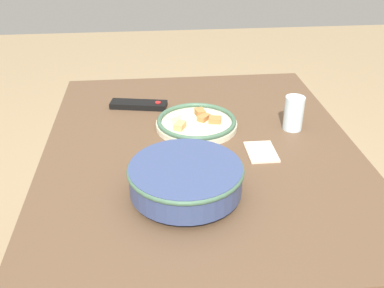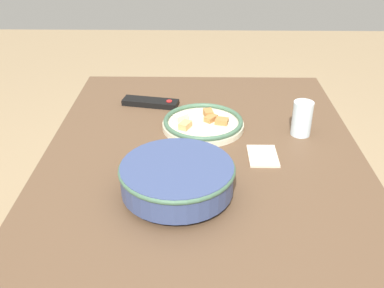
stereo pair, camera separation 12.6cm
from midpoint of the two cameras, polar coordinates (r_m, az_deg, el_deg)
dining_table at (r=1.38m, az=4.01°, el=-3.74°), size 1.15×0.93×0.74m
noodle_bowl at (r=1.10m, az=1.38°, el=-4.39°), size 0.29×0.29×0.09m
food_plate at (r=1.44m, az=3.96°, el=2.59°), size 0.26×0.26×0.04m
tv_remote at (r=1.60m, az=-3.03°, el=5.24°), size 0.09×0.20×0.02m
drinking_glass at (r=1.43m, az=16.27°, el=3.07°), size 0.06×0.06×0.11m
folded_napkin at (r=1.31m, az=11.73°, el=-1.58°), size 0.12×0.08×0.01m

